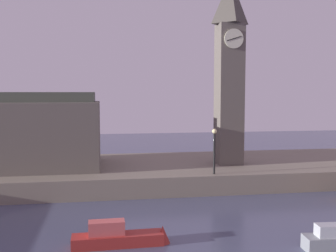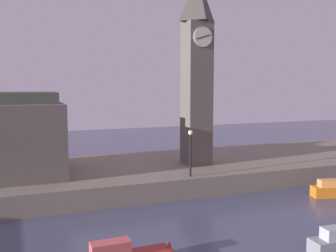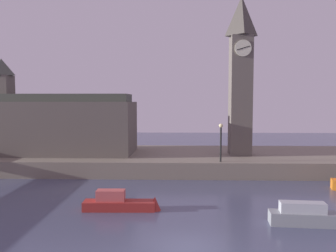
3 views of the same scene
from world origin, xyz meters
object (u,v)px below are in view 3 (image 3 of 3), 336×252
object	(u,v)px
parliament_hall	(60,124)
boat_dinghy_red	(125,203)
streetlamp	(221,138)
boat_cruiser_grey	(318,217)
clock_tower	(241,74)

from	to	relation	value
parliament_hall	boat_dinghy_red	distance (m)	17.33
parliament_hall	streetlamp	size ratio (longest dim) A/B	4.32
boat_cruiser_grey	parliament_hall	bearing A→B (deg)	140.79
clock_tower	boat_cruiser_grey	world-z (taller)	clock_tower
boat_cruiser_grey	boat_dinghy_red	bearing A→B (deg)	168.12
parliament_hall	boat_cruiser_grey	world-z (taller)	parliament_hall
parliament_hall	boat_cruiser_grey	distance (m)	26.43
parliament_hall	streetlamp	bearing A→B (deg)	-17.02
streetlamp	boat_dinghy_red	size ratio (longest dim) A/B	0.68
clock_tower	boat_dinghy_red	bearing A→B (deg)	-125.65
clock_tower	boat_dinghy_red	xyz separation A→B (m)	(-9.58, -13.35, -9.25)
clock_tower	parliament_hall	size ratio (longest dim) A/B	1.06
streetlamp	boat_dinghy_red	distance (m)	12.09
clock_tower	boat_dinghy_red	size ratio (longest dim) A/B	3.13
clock_tower	streetlamp	xyz separation A→B (m)	(-2.43, -4.16, -6.01)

